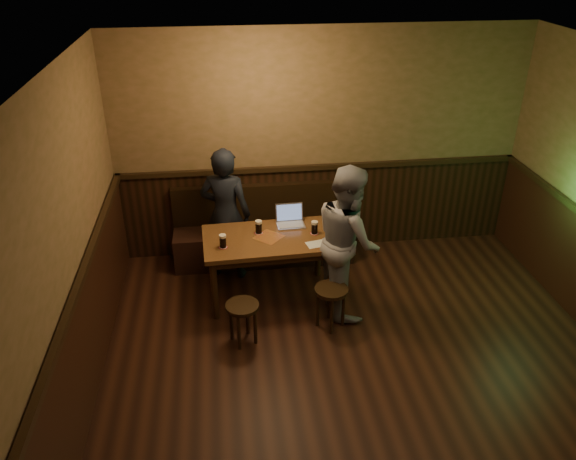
% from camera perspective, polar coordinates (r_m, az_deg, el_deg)
% --- Properties ---
extents(room, '(5.04, 6.04, 2.84)m').
position_cam_1_polar(room, '(4.58, 9.49, -5.63)').
color(room, black).
rests_on(room, ground).
extents(bench, '(2.20, 0.50, 0.95)m').
position_cam_1_polar(bench, '(7.05, -2.55, -0.68)').
color(bench, black).
rests_on(bench, ground).
extents(pub_table, '(1.46, 0.87, 0.77)m').
position_cam_1_polar(pub_table, '(6.16, -1.95, -1.54)').
color(pub_table, '#4F3616').
rests_on(pub_table, ground).
extents(stool_left, '(0.44, 0.44, 0.45)m').
position_cam_1_polar(stool_left, '(5.65, -4.64, -8.31)').
color(stool_left, black).
rests_on(stool_left, ground).
extents(stool_right, '(0.39, 0.39, 0.47)m').
position_cam_1_polar(stool_right, '(5.85, 4.40, -6.69)').
color(stool_right, black).
rests_on(stool_right, ground).
extents(pint_left, '(0.10, 0.10, 0.15)m').
position_cam_1_polar(pint_left, '(5.92, -6.64, -1.12)').
color(pint_left, maroon).
rests_on(pint_left, pub_table).
extents(pint_mid, '(0.10, 0.10, 0.15)m').
position_cam_1_polar(pint_mid, '(6.16, -3.00, 0.32)').
color(pint_mid, maroon).
rests_on(pint_mid, pub_table).
extents(pint_right, '(0.10, 0.10, 0.15)m').
position_cam_1_polar(pint_right, '(6.15, 2.71, 0.26)').
color(pint_right, maroon).
rests_on(pint_right, pub_table).
extents(laptop, '(0.32, 0.26, 0.22)m').
position_cam_1_polar(laptop, '(6.35, 0.21, 1.10)').
color(laptop, silver).
rests_on(laptop, pub_table).
extents(menu, '(0.25, 0.19, 0.00)m').
position_cam_1_polar(menu, '(5.98, 2.94, -1.43)').
color(menu, silver).
rests_on(menu, pub_table).
extents(person_suit, '(0.68, 0.54, 1.62)m').
position_cam_1_polar(person_suit, '(6.53, -6.34, 1.60)').
color(person_suit, black).
rests_on(person_suit, ground).
extents(person_grey, '(0.69, 0.85, 1.67)m').
position_cam_1_polar(person_grey, '(5.94, 6.08, -1.02)').
color(person_grey, gray).
rests_on(person_grey, ground).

